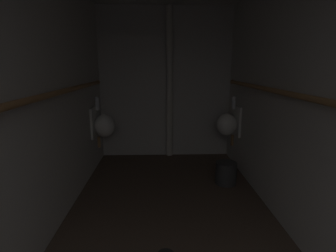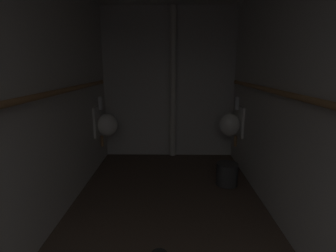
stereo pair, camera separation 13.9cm
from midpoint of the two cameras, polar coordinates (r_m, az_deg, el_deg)
floor at (r=2.49m, az=1.50°, el=-25.25°), size 2.27×4.69×0.08m
wall_left at (r=2.24m, az=-27.88°, el=4.10°), size 0.06×4.69×2.42m
wall_right at (r=2.27m, az=30.81°, el=3.88°), size 0.06×4.69×2.42m
wall_back at (r=4.27m, az=1.18°, el=9.24°), size 2.27×0.06×2.42m
urinal_left_mid at (r=3.88m, az=-12.61°, el=0.41°), size 0.32×0.30×0.76m
urinal_right_mid at (r=3.92m, az=14.89°, el=0.41°), size 0.32×0.30×0.76m
supply_pipe_left at (r=2.19m, az=-25.94°, el=5.78°), size 0.06×3.92×0.06m
supply_pipe_right at (r=2.23m, az=28.88°, el=5.57°), size 0.06×3.96×0.06m
standpipe_back_wall at (r=4.16m, az=2.07°, el=9.14°), size 0.11×0.11×2.37m
waste_bin at (r=3.46m, az=14.17°, el=-10.34°), size 0.27×0.27×0.29m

